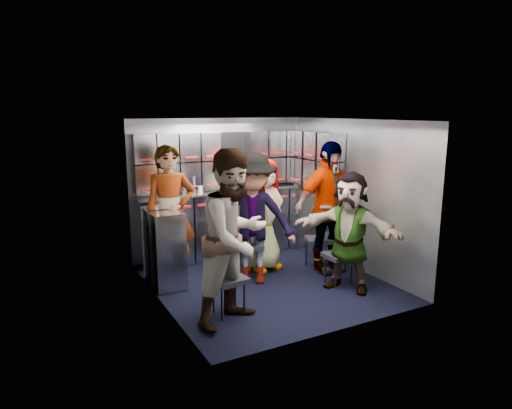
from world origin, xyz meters
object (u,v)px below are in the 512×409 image
attendant_arc_d (328,207)px  jump_seat_center (257,240)px  jump_seat_near_right (339,257)px  attendant_arc_b (253,219)px  attendant_standing (171,214)px  attendant_arc_c (263,214)px  jump_seat_near_left (228,281)px  jump_seat_mid_right (319,241)px  jump_seat_mid_left (246,247)px  attendant_arc_a (235,238)px  attendant_arc_e (349,232)px

attendant_arc_d → jump_seat_center: bearing=136.5°
jump_seat_near_right → attendant_arc_d: (0.17, 0.50, 0.54)m
jump_seat_center → attendant_arc_b: size_ratio=0.25×
jump_seat_center → attendant_arc_b: (-0.36, -0.56, 0.47)m
attendant_standing → attendant_arc_c: (1.26, -0.19, -0.10)m
jump_seat_center → attendant_arc_c: 0.46m
jump_seat_near_left → jump_seat_center: size_ratio=1.01×
jump_seat_center → jump_seat_mid_right: bearing=-31.7°
jump_seat_mid_left → jump_seat_center: 0.53m
attendant_standing → attendant_arc_b: size_ratio=1.05×
attendant_arc_b → attendant_arc_c: (0.36, 0.38, -0.06)m
attendant_arc_a → attendant_arc_b: size_ratio=1.09×
attendant_arc_c → attendant_arc_d: 0.90m
jump_seat_near_right → attendant_standing: 2.24m
attendant_arc_a → attendant_arc_c: bearing=29.0°
attendant_arc_e → attendant_standing: bearing=-156.8°
attendant_standing → attendant_arc_a: size_ratio=0.97×
jump_seat_mid_left → jump_seat_mid_right: (1.12, -0.09, -0.05)m
attendant_standing → attendant_arc_b: bearing=-22.0°
jump_seat_mid_left → attendant_arc_e: attendant_arc_e is taller
jump_seat_mid_left → attendant_standing: attendant_standing is taller
attendant_arc_a → attendant_arc_d: attendant_arc_a is taller
attendant_arc_c → jump_seat_mid_left: bearing=-165.0°
attendant_standing → attendant_arc_b: attendant_standing is taller
attendant_arc_d → attendant_arc_e: 0.72m
attendant_arc_e → jump_seat_center: bearing=172.9°
attendant_arc_b → attendant_arc_d: bearing=23.7°
attendant_arc_a → attendant_arc_e: 1.64m
jump_seat_mid_right → attendant_arc_c: 0.91m
jump_seat_near_left → attendant_arc_d: 1.98m
jump_seat_mid_right → jump_seat_near_right: jump_seat_mid_right is taller
jump_seat_mid_left → attendant_arc_a: attendant_arc_a is taller
attendant_arc_a → attendant_standing: bearing=76.3°
attendant_arc_a → jump_seat_near_left: bearing=67.8°
jump_seat_center → jump_seat_mid_right: 0.89m
jump_seat_center → attendant_standing: size_ratio=0.24×
jump_seat_near_left → jump_seat_mid_right: jump_seat_near_left is taller
jump_seat_center → attendant_arc_b: 0.82m
jump_seat_near_left → attendant_arc_c: 1.58m
attendant_arc_a → attendant_arc_e: size_ratio=1.24×
jump_seat_near_left → attendant_standing: attendant_standing is taller
jump_seat_mid_left → attendant_arc_a: bearing=-121.9°
attendant_standing → attendant_arc_d: bearing=-7.8°
attendant_arc_b → attendant_arc_c: 0.53m
attendant_arc_d → jump_seat_mid_left: bearing=163.6°
attendant_arc_b → jump_seat_mid_left: bearing=118.2°
jump_seat_center → attendant_arc_c: (-0.00, -0.18, 0.42)m
jump_seat_near_left → attendant_arc_c: attendant_arc_c is taller
jump_seat_center → jump_seat_mid_right: (0.76, -0.47, 0.00)m
jump_seat_center → jump_seat_near_right: (0.59, -1.15, -0.01)m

